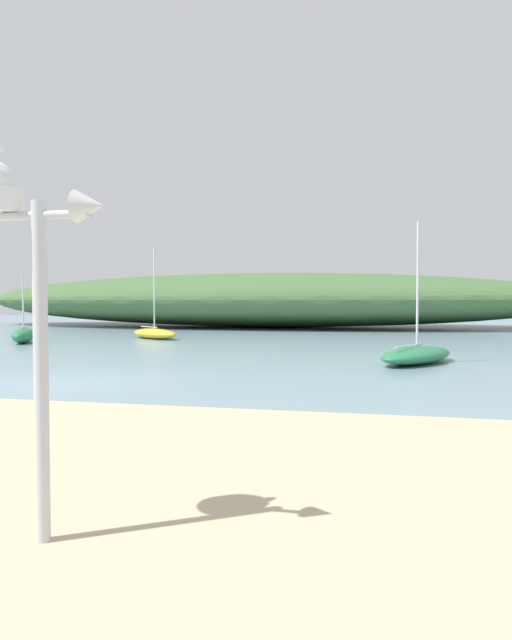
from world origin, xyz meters
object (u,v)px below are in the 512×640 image
Objects in this scene: sailboat_far_right at (23,335)px; sailboat_off_point at (417,355)px; mast_structure at (6,224)px; sailboat_near_shore at (154,333)px.

sailboat_off_point is at bearing -15.68° from sailboat_far_right.
mast_structure is 0.64× the size of sailboat_off_point.
sailboat_far_right is at bearing -140.49° from sailboat_near_shore.
sailboat_off_point reaches higher than sailboat_far_right.
sailboat_off_point reaches higher than mast_structure.
sailboat_near_shore reaches higher than mast_structure.
sailboat_near_shore is (-13.83, 9.82, 0.01)m from sailboat_off_point.
mast_structure is 27.53m from sailboat_near_shore.
mast_structure is at bearing -105.58° from sailboat_off_point.
sailboat_off_point is 0.94× the size of sailboat_near_shore.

